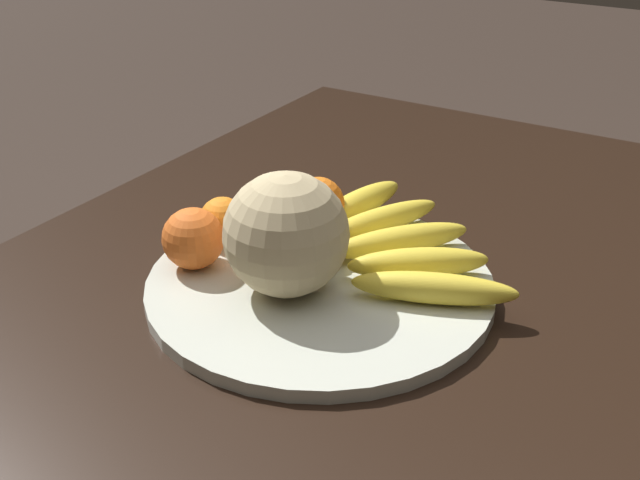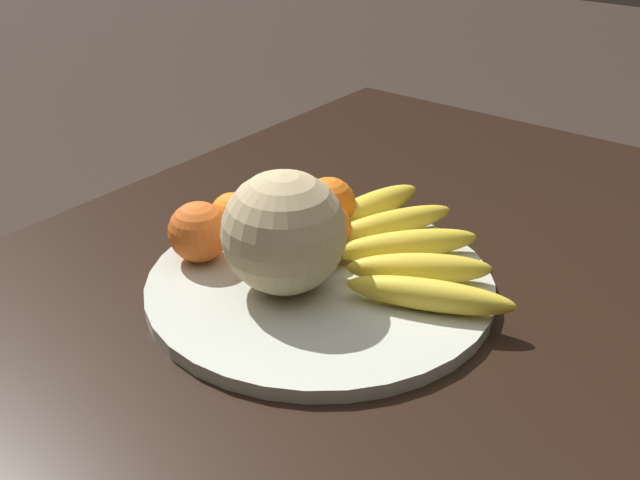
{
  "view_description": "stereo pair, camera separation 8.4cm",
  "coord_description": "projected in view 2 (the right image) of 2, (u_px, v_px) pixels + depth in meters",
  "views": [
    {
      "loc": [
        -0.59,
        -0.36,
        1.23
      ],
      "look_at": [
        0.04,
        0.03,
        0.83
      ],
      "focal_mm": 42.0,
      "sensor_mm": 36.0,
      "label": 1
    },
    {
      "loc": [
        -0.54,
        -0.42,
        1.23
      ],
      "look_at": [
        0.04,
        0.03,
        0.83
      ],
      "focal_mm": 42.0,
      "sensor_mm": 36.0,
      "label": 2
    }
  ],
  "objects": [
    {
      "name": "orange_front_right",
      "position": [
        325.0,
        228.0,
        0.9
      ],
      "size": [
        0.06,
        0.06,
        0.06
      ],
      "color": "orange",
      "rests_on": "fruit_bowl"
    },
    {
      "name": "orange_back_left",
      "position": [
        199.0,
        232.0,
        0.89
      ],
      "size": [
        0.07,
        0.07,
        0.07
      ],
      "color": "orange",
      "rests_on": "fruit_bowl"
    },
    {
      "name": "banana_bunch",
      "position": [
        401.0,
        246.0,
        0.89
      ],
      "size": [
        0.28,
        0.3,
        0.04
      ],
      "rotation": [
        0.0,
        0.0,
        5.59
      ],
      "color": "brown",
      "rests_on": "fruit_bowl"
    },
    {
      "name": "orange_front_left",
      "position": [
        329.0,
        204.0,
        0.96
      ],
      "size": [
        0.07,
        0.07,
        0.07
      ],
      "color": "orange",
      "rests_on": "fruit_bowl"
    },
    {
      "name": "kitchen_table",
      "position": [
        319.0,
        386.0,
        0.88
      ],
      "size": [
        1.46,
        0.88,
        0.76
      ],
      "color": "black",
      "rests_on": "ground_plane"
    },
    {
      "name": "orange_mid_center",
      "position": [
        280.0,
        211.0,
        0.94
      ],
      "size": [
        0.07,
        0.07,
        0.07
      ],
      "color": "orange",
      "rests_on": "fruit_bowl"
    },
    {
      "name": "melon",
      "position": [
        282.0,
        234.0,
        0.81
      ],
      "size": [
        0.14,
        0.14,
        0.14
      ],
      "color": "#C6B284",
      "rests_on": "fruit_bowl"
    },
    {
      "name": "produce_tag",
      "position": [
        273.0,
        252.0,
        0.91
      ],
      "size": [
        0.11,
        0.07,
        0.0
      ],
      "rotation": [
        0.0,
        0.0,
        0.29
      ],
      "color": "white",
      "rests_on": "fruit_bowl"
    },
    {
      "name": "orange_back_right",
      "position": [
        233.0,
        215.0,
        0.94
      ],
      "size": [
        0.06,
        0.06,
        0.06
      ],
      "color": "orange",
      "rests_on": "fruit_bowl"
    },
    {
      "name": "fruit_bowl",
      "position": [
        320.0,
        283.0,
        0.87
      ],
      "size": [
        0.4,
        0.4,
        0.02
      ],
      "color": "beige",
      "rests_on": "kitchen_table"
    }
  ]
}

